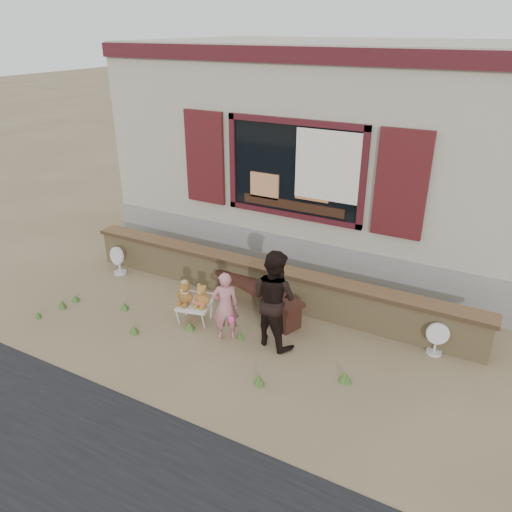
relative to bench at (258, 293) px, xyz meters
The scene contains 12 objects.
ground 0.71m from the bench, 91.24° to the right, with size 80.00×80.00×0.00m, color brown.
shopfront 4.20m from the bench, 90.20° to the left, with size 8.04×5.13×4.00m.
brick_wall 0.37m from the bench, 92.12° to the left, with size 7.10×0.36×0.67m.
bench is the anchor object (origin of this frame).
folding_chair 1.04m from the bench, 133.62° to the right, with size 0.58×0.54×0.30m.
teddy_bear_left 1.18m from the bench, 137.30° to the right, with size 0.29×0.25×0.40m, color brown, non-canonical shape.
teddy_bear_right 0.94m from the bench, 129.00° to the right, with size 0.28×0.24×0.38m, color olive, non-canonical shape.
child 0.93m from the bench, 93.22° to the right, with size 0.40×0.26×1.09m, color #D17D86.
adult 1.01m from the bench, 47.22° to the right, with size 0.72×0.56×1.48m, color black.
fan_left 2.93m from the bench, behind, with size 0.35×0.23×0.55m.
fan_right 2.79m from the bench, ahead, with size 0.33×0.22×0.51m.
grass_tufts 1.50m from the bench, 122.44° to the right, with size 5.01×1.14×0.15m.
Camera 1 is at (3.36, -5.59, 4.27)m, focal length 35.00 mm.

